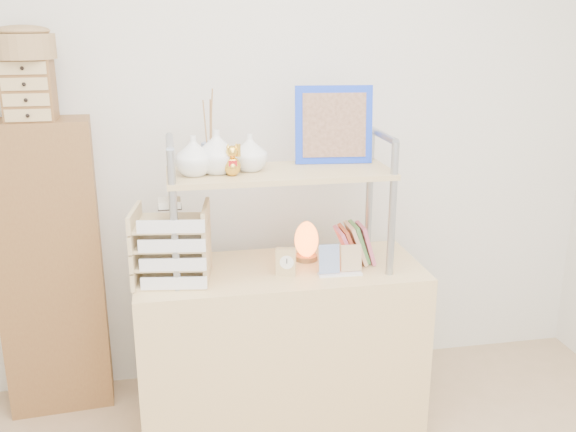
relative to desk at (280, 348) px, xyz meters
The scene contains 10 objects.
room_shell 1.55m from the desk, 90.00° to the right, with size 3.42×3.41×2.61m.
desk is the anchor object (origin of this frame).
cabinet 1.10m from the desk, 159.48° to the left, with size 0.45×0.24×1.35m, color brown.
hutch 0.82m from the desk, behind, with size 0.90×0.34×0.75m.
letter_tray 0.68m from the desk, behind, with size 0.31×0.30×0.34m.
salt_lamp 0.49m from the desk, 30.65° to the left, with size 0.11×0.11×0.17m.
desk_clock 0.44m from the desk, 82.99° to the right, with size 0.09×0.06×0.11m.
postcard_stand 0.48m from the desk, 26.40° to the right, with size 0.18×0.06×0.13m.
drawer_chest 1.52m from the desk, 160.61° to the left, with size 0.20×0.16×0.25m.
woven_basket 1.65m from the desk, 160.50° to the left, with size 0.25×0.25×0.10m, color olive.
Camera 1 is at (-0.44, -1.28, 1.75)m, focal length 40.00 mm.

